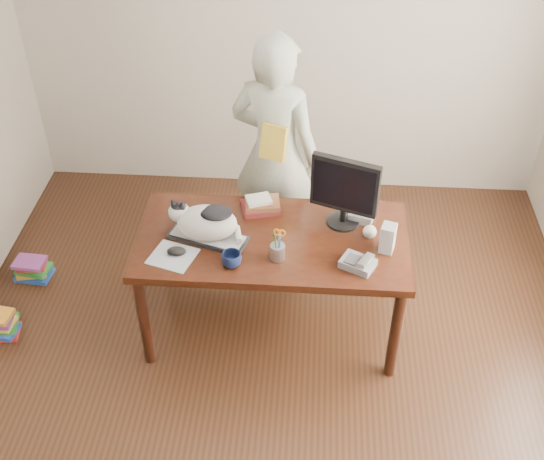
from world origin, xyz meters
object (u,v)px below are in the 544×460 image
(pen_cup, at_px, (278,250))
(mouse, at_px, (177,251))
(monitor, at_px, (345,189))
(desk, at_px, (273,248))
(book_stack, at_px, (261,205))
(coffee_mug, at_px, (232,259))
(keyboard, at_px, (208,237))
(speaker, at_px, (388,238))
(person, at_px, (275,154))
(book_pile_b, at_px, (33,269))
(baseball, at_px, (370,232))
(calculator, at_px, (363,212))
(cat, at_px, (205,221))
(phone, at_px, (358,263))

(pen_cup, height_order, mouse, pen_cup)
(monitor, bearing_deg, desk, -149.14)
(book_stack, bearing_deg, coffee_mug, -115.48)
(keyboard, xyz_separation_m, coffee_mug, (0.16, -0.22, 0.03))
(desk, height_order, book_stack, book_stack)
(speaker, relative_size, person, 0.10)
(keyboard, relative_size, book_pile_b, 1.91)
(baseball, bearing_deg, monitor, 144.86)
(monitor, relative_size, calculator, 2.05)
(desk, distance_m, speaker, 0.72)
(desk, bearing_deg, keyboard, -162.99)
(cat, xyz_separation_m, pen_cup, (0.43, -0.15, -0.07))
(book_stack, relative_size, calculator, 1.20)
(desk, bearing_deg, speaker, -12.14)
(book_pile_b, bearing_deg, keyboard, -16.06)
(mouse, bearing_deg, pen_cup, 18.01)
(keyboard, bearing_deg, book_pile_b, -178.41)
(cat, height_order, coffee_mug, cat)
(keyboard, height_order, monitor, monitor)
(desk, xyz_separation_m, calculator, (0.54, 0.17, 0.18))
(desk, height_order, person, person)
(phone, height_order, book_pile_b, phone)
(keyboard, distance_m, monitor, 0.84)
(monitor, distance_m, phone, 0.45)
(coffee_mug, relative_size, person, 0.07)
(desk, xyz_separation_m, pen_cup, (0.04, -0.26, 0.21))
(baseball, bearing_deg, book_stack, 161.52)
(book_pile_b, bearing_deg, desk, -8.97)
(speaker, bearing_deg, phone, -120.10)
(book_stack, bearing_deg, calculator, -13.51)
(phone, bearing_deg, mouse, -155.11)
(pen_cup, bearing_deg, cat, 161.44)
(mouse, relative_size, book_pile_b, 0.49)
(coffee_mug, bearing_deg, mouse, 167.78)
(desk, xyz_separation_m, book_pile_b, (-1.72, 0.27, -0.53))
(desk, height_order, keyboard, keyboard)
(cat, distance_m, baseball, 0.97)
(coffee_mug, xyz_separation_m, person, (0.18, 1.00, 0.06))
(keyboard, height_order, speaker, speaker)
(person, bearing_deg, mouse, 80.91)
(coffee_mug, xyz_separation_m, speaker, (0.87, 0.19, 0.04))
(desk, height_order, phone, phone)
(pen_cup, relative_size, book_pile_b, 0.84)
(keyboard, distance_m, book_pile_b, 1.56)
(cat, height_order, monitor, monitor)
(cat, relative_size, book_pile_b, 1.76)
(coffee_mug, bearing_deg, book_stack, 76.88)
(cat, relative_size, book_stack, 1.69)
(book_stack, relative_size, person, 0.16)
(cat, xyz_separation_m, person, (0.36, 0.77, -0.03))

